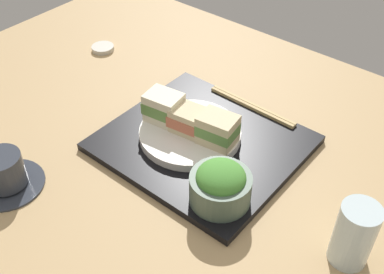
{
  "coord_description": "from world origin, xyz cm",
  "views": [
    {
      "loc": [
        -44.63,
        51.96,
        62.86
      ],
      "look_at": [
        -2.2,
        0.35,
        5.0
      ],
      "focal_mm": 44.3,
      "sensor_mm": 36.0,
      "label": 1
    }
  ],
  "objects_px": {
    "sandwich_plate": "(190,133)",
    "coffee_cup": "(4,174)",
    "sandwich_far": "(164,107)",
    "salad_bowl": "(221,185)",
    "small_sauce_dish": "(103,48)",
    "sandwich_middle": "(190,120)",
    "sandwich_near": "(218,129)",
    "drinking_glass": "(354,235)",
    "chopsticks_pair": "(252,106)"
  },
  "relations": [
    {
      "from": "sandwich_middle",
      "to": "small_sauce_dish",
      "type": "bearing_deg",
      "value": -18.37
    },
    {
      "from": "coffee_cup",
      "to": "drinking_glass",
      "type": "height_order",
      "value": "drinking_glass"
    },
    {
      "from": "sandwich_far",
      "to": "coffee_cup",
      "type": "xyz_separation_m",
      "value": [
        0.12,
        0.29,
        -0.03
      ]
    },
    {
      "from": "salad_bowl",
      "to": "coffee_cup",
      "type": "bearing_deg",
      "value": 32.54
    },
    {
      "from": "sandwich_near",
      "to": "drinking_glass",
      "type": "xyz_separation_m",
      "value": [
        -0.3,
        0.06,
        -0.0
      ]
    },
    {
      "from": "sandwich_middle",
      "to": "salad_bowl",
      "type": "bearing_deg",
      "value": 146.75
    },
    {
      "from": "sandwich_plate",
      "to": "sandwich_far",
      "type": "xyz_separation_m",
      "value": [
        0.06,
        0.01,
        0.04
      ]
    },
    {
      "from": "salad_bowl",
      "to": "drinking_glass",
      "type": "relative_size",
      "value": 0.94
    },
    {
      "from": "chopsticks_pair",
      "to": "salad_bowl",
      "type": "bearing_deg",
      "value": 112.27
    },
    {
      "from": "salad_bowl",
      "to": "small_sauce_dish",
      "type": "xyz_separation_m",
      "value": [
        0.55,
        -0.23,
        -0.05
      ]
    },
    {
      "from": "chopsticks_pair",
      "to": "drinking_glass",
      "type": "relative_size",
      "value": 1.86
    },
    {
      "from": "small_sauce_dish",
      "to": "sandwich_near",
      "type": "bearing_deg",
      "value": 164.69
    },
    {
      "from": "sandwich_near",
      "to": "salad_bowl",
      "type": "relative_size",
      "value": 0.73
    },
    {
      "from": "sandwich_middle",
      "to": "drinking_glass",
      "type": "distance_m",
      "value": 0.37
    },
    {
      "from": "coffee_cup",
      "to": "salad_bowl",
      "type": "bearing_deg",
      "value": -147.46
    },
    {
      "from": "sandwich_far",
      "to": "drinking_glass",
      "type": "bearing_deg",
      "value": 173.61
    },
    {
      "from": "sandwich_plate",
      "to": "coffee_cup",
      "type": "distance_m",
      "value": 0.35
    },
    {
      "from": "salad_bowl",
      "to": "drinking_glass",
      "type": "distance_m",
      "value": 0.22
    },
    {
      "from": "sandwich_plate",
      "to": "drinking_glass",
      "type": "distance_m",
      "value": 0.37
    },
    {
      "from": "sandwich_plate",
      "to": "sandwich_middle",
      "type": "height_order",
      "value": "sandwich_middle"
    },
    {
      "from": "sandwich_plate",
      "to": "coffee_cup",
      "type": "xyz_separation_m",
      "value": [
        0.18,
        0.3,
        0.01
      ]
    },
    {
      "from": "sandwich_far",
      "to": "coffee_cup",
      "type": "bearing_deg",
      "value": 68.23
    },
    {
      "from": "salad_bowl",
      "to": "drinking_glass",
      "type": "height_order",
      "value": "drinking_glass"
    },
    {
      "from": "salad_bowl",
      "to": "small_sauce_dish",
      "type": "relative_size",
      "value": 1.86
    },
    {
      "from": "coffee_cup",
      "to": "small_sauce_dish",
      "type": "distance_m",
      "value": 0.49
    },
    {
      "from": "sandwich_plate",
      "to": "sandwich_near",
      "type": "height_order",
      "value": "sandwich_near"
    },
    {
      "from": "sandwich_middle",
      "to": "small_sauce_dish",
      "type": "xyz_separation_m",
      "value": [
        0.4,
        -0.13,
        -0.05
      ]
    },
    {
      "from": "sandwich_near",
      "to": "sandwich_middle",
      "type": "relative_size",
      "value": 0.94
    },
    {
      "from": "chopsticks_pair",
      "to": "small_sauce_dish",
      "type": "bearing_deg",
      "value": 3.08
    },
    {
      "from": "sandwich_near",
      "to": "sandwich_plate",
      "type": "bearing_deg",
      "value": 6.18
    },
    {
      "from": "sandwich_near",
      "to": "sandwich_middle",
      "type": "xyz_separation_m",
      "value": [
        0.06,
        0.01,
        -0.01
      ]
    },
    {
      "from": "sandwich_plate",
      "to": "sandwich_far",
      "type": "bearing_deg",
      "value": 6.18
    },
    {
      "from": "sandwich_plate",
      "to": "chopsticks_pair",
      "type": "xyz_separation_m",
      "value": [
        -0.04,
        -0.16,
        -0.0
      ]
    },
    {
      "from": "sandwich_plate",
      "to": "sandwich_near",
      "type": "relative_size",
      "value": 2.61
    },
    {
      "from": "coffee_cup",
      "to": "small_sauce_dish",
      "type": "height_order",
      "value": "coffee_cup"
    },
    {
      "from": "sandwich_far",
      "to": "drinking_glass",
      "type": "relative_size",
      "value": 0.71
    },
    {
      "from": "sandwich_plate",
      "to": "sandwich_middle",
      "type": "bearing_deg",
      "value": 45.0
    },
    {
      "from": "sandwich_plate",
      "to": "drinking_glass",
      "type": "height_order",
      "value": "drinking_glass"
    },
    {
      "from": "sandwich_near",
      "to": "drinking_glass",
      "type": "relative_size",
      "value": 0.68
    },
    {
      "from": "salad_bowl",
      "to": "chopsticks_pair",
      "type": "xyz_separation_m",
      "value": [
        0.1,
        -0.25,
        -0.03
      ]
    },
    {
      "from": "sandwich_middle",
      "to": "chopsticks_pair",
      "type": "relative_size",
      "value": 0.39
    },
    {
      "from": "sandwich_middle",
      "to": "chopsticks_pair",
      "type": "xyz_separation_m",
      "value": [
        -0.04,
        -0.16,
        -0.04
      ]
    },
    {
      "from": "sandwich_far",
      "to": "coffee_cup",
      "type": "distance_m",
      "value": 0.32
    },
    {
      "from": "drinking_glass",
      "to": "small_sauce_dish",
      "type": "distance_m",
      "value": 0.79
    },
    {
      "from": "sandwich_middle",
      "to": "salad_bowl",
      "type": "distance_m",
      "value": 0.17
    },
    {
      "from": "sandwich_far",
      "to": "sandwich_plate",
      "type": "bearing_deg",
      "value": -173.82
    },
    {
      "from": "drinking_glass",
      "to": "small_sauce_dish",
      "type": "relative_size",
      "value": 1.98
    },
    {
      "from": "sandwich_plate",
      "to": "sandwich_far",
      "type": "relative_size",
      "value": 2.52
    },
    {
      "from": "salad_bowl",
      "to": "small_sauce_dish",
      "type": "distance_m",
      "value": 0.59
    },
    {
      "from": "sandwich_plate",
      "to": "sandwich_near",
      "type": "bearing_deg",
      "value": -173.82
    }
  ]
}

